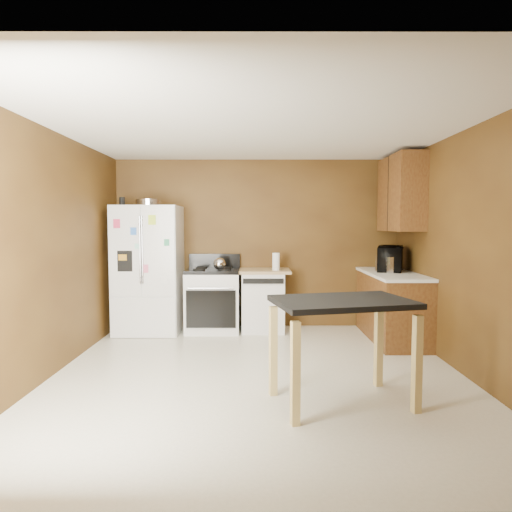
{
  "coord_description": "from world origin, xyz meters",
  "views": [
    {
      "loc": [
        -0.03,
        -4.59,
        1.54
      ],
      "look_at": [
        -0.02,
        0.85,
        1.16
      ],
      "focal_mm": 32.0,
      "sensor_mm": 36.0,
      "label": 1
    }
  ],
  "objects_px": {
    "toaster": "(388,264)",
    "refrigerator": "(149,269)",
    "pen_cup": "(122,201)",
    "paper_towel": "(276,262)",
    "dishwasher": "(263,300)",
    "island": "(342,316)",
    "roasting_pan": "(149,203)",
    "gas_range": "(213,299)",
    "green_canister": "(276,265)",
    "microwave": "(390,260)",
    "kettle": "(220,264)"
  },
  "relations": [
    {
      "from": "toaster",
      "to": "refrigerator",
      "type": "xyz_separation_m",
      "value": [
        -3.3,
        0.37,
        -0.11
      ]
    },
    {
      "from": "pen_cup",
      "to": "paper_towel",
      "type": "relative_size",
      "value": 0.47
    },
    {
      "from": "pen_cup",
      "to": "dishwasher",
      "type": "bearing_deg",
      "value": 5.77
    },
    {
      "from": "island",
      "to": "roasting_pan",
      "type": "bearing_deg",
      "value": 130.65
    },
    {
      "from": "gas_range",
      "to": "island",
      "type": "distance_m",
      "value": 3.02
    },
    {
      "from": "green_canister",
      "to": "island",
      "type": "distance_m",
      "value": 2.8
    },
    {
      "from": "refrigerator",
      "to": "island",
      "type": "relative_size",
      "value": 1.42
    },
    {
      "from": "paper_towel",
      "to": "gas_range",
      "type": "relative_size",
      "value": 0.22
    },
    {
      "from": "gas_range",
      "to": "green_canister",
      "type": "bearing_deg",
      "value": 4.65
    },
    {
      "from": "refrigerator",
      "to": "dishwasher",
      "type": "height_order",
      "value": "refrigerator"
    },
    {
      "from": "toaster",
      "to": "island",
      "type": "height_order",
      "value": "toaster"
    },
    {
      "from": "gas_range",
      "to": "dishwasher",
      "type": "distance_m",
      "value": 0.72
    },
    {
      "from": "paper_towel",
      "to": "gas_range",
      "type": "height_order",
      "value": "paper_towel"
    },
    {
      "from": "pen_cup",
      "to": "island",
      "type": "xyz_separation_m",
      "value": [
        2.58,
        -2.51,
        -1.1
      ]
    },
    {
      "from": "green_canister",
      "to": "toaster",
      "type": "bearing_deg",
      "value": -18.75
    },
    {
      "from": "green_canister",
      "to": "dishwasher",
      "type": "relative_size",
      "value": 0.13
    },
    {
      "from": "roasting_pan",
      "to": "dishwasher",
      "type": "bearing_deg",
      "value": 3.6
    },
    {
      "from": "green_canister",
      "to": "gas_range",
      "type": "distance_m",
      "value": 1.03
    },
    {
      "from": "microwave",
      "to": "dishwasher",
      "type": "xyz_separation_m",
      "value": [
        -1.74,
        0.31,
        -0.6
      ]
    },
    {
      "from": "roasting_pan",
      "to": "paper_towel",
      "type": "relative_size",
      "value": 1.5
    },
    {
      "from": "roasting_pan",
      "to": "dishwasher",
      "type": "xyz_separation_m",
      "value": [
        1.61,
        0.1,
        -1.39
      ]
    },
    {
      "from": "pen_cup",
      "to": "kettle",
      "type": "xyz_separation_m",
      "value": [
        1.34,
        0.03,
        -0.87
      ]
    },
    {
      "from": "pen_cup",
      "to": "green_canister",
      "type": "distance_m",
      "value": 2.34
    },
    {
      "from": "roasting_pan",
      "to": "gas_range",
      "type": "distance_m",
      "value": 1.65
    },
    {
      "from": "kettle",
      "to": "dishwasher",
      "type": "distance_m",
      "value": 0.83
    },
    {
      "from": "green_canister",
      "to": "microwave",
      "type": "xyz_separation_m",
      "value": [
        1.55,
        -0.36,
        0.11
      ]
    },
    {
      "from": "roasting_pan",
      "to": "kettle",
      "type": "xyz_separation_m",
      "value": [
        1.0,
        -0.07,
        -0.86
      ]
    },
    {
      "from": "green_canister",
      "to": "roasting_pan",
      "type": "bearing_deg",
      "value": -175.21
    },
    {
      "from": "pen_cup",
      "to": "toaster",
      "type": "bearing_deg",
      "value": -4.01
    },
    {
      "from": "kettle",
      "to": "gas_range",
      "type": "relative_size",
      "value": 0.16
    },
    {
      "from": "microwave",
      "to": "dishwasher",
      "type": "bearing_deg",
      "value": 100.17
    },
    {
      "from": "toaster",
      "to": "pen_cup",
      "type": "bearing_deg",
      "value": 151.65
    },
    {
      "from": "microwave",
      "to": "island",
      "type": "distance_m",
      "value": 2.66
    },
    {
      "from": "refrigerator",
      "to": "island",
      "type": "distance_m",
      "value": 3.46
    },
    {
      "from": "microwave",
      "to": "roasting_pan",
      "type": "bearing_deg",
      "value": 106.66
    },
    {
      "from": "kettle",
      "to": "paper_towel",
      "type": "bearing_deg",
      "value": 5.56
    },
    {
      "from": "gas_range",
      "to": "island",
      "type": "bearing_deg",
      "value": -63.29
    },
    {
      "from": "kettle",
      "to": "island",
      "type": "relative_size",
      "value": 0.14
    },
    {
      "from": "toaster",
      "to": "kettle",
      "type": "bearing_deg",
      "value": 148.66
    },
    {
      "from": "dishwasher",
      "to": "kettle",
      "type": "bearing_deg",
      "value": -164.34
    },
    {
      "from": "gas_range",
      "to": "dishwasher",
      "type": "relative_size",
      "value": 1.24
    },
    {
      "from": "island",
      "to": "gas_range",
      "type": "bearing_deg",
      "value": 116.71
    },
    {
      "from": "pen_cup",
      "to": "microwave",
      "type": "xyz_separation_m",
      "value": [
        3.7,
        -0.11,
        -0.8
      ]
    },
    {
      "from": "paper_towel",
      "to": "island",
      "type": "height_order",
      "value": "paper_towel"
    },
    {
      "from": "roasting_pan",
      "to": "gas_range",
      "type": "xyz_separation_m",
      "value": [
        0.89,
        0.08,
        -1.38
      ]
    },
    {
      "from": "kettle",
      "to": "refrigerator",
      "type": "bearing_deg",
      "value": 175.14
    },
    {
      "from": "pen_cup",
      "to": "kettle",
      "type": "distance_m",
      "value": 1.6
    },
    {
      "from": "paper_towel",
      "to": "island",
      "type": "relative_size",
      "value": 0.19
    },
    {
      "from": "roasting_pan",
      "to": "island",
      "type": "relative_size",
      "value": 0.29
    },
    {
      "from": "pen_cup",
      "to": "paper_towel",
      "type": "distance_m",
      "value": 2.3
    }
  ]
}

